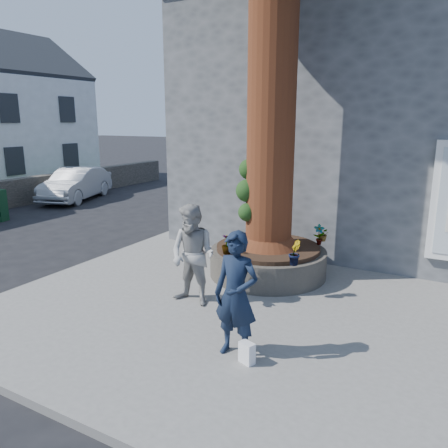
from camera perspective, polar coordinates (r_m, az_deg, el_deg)
The scene contains 13 objects.
ground at distance 7.66m, azimuth -6.07°, elevation -10.90°, with size 120.00×120.00×0.00m, color black.
pavement at distance 7.79m, azimuth 7.50°, elevation -10.02°, with size 9.00×8.00×0.12m, color slate.
yellow_line at distance 10.25m, azimuth -16.95°, elevation -5.00°, with size 0.10×30.00×0.01m, color yellow.
stone_shop at distance 12.97m, azimuth 22.68°, elevation 12.53°, with size 10.30×8.30×6.30m.
planter at distance 8.78m, azimuth 5.73°, elevation -4.76°, with size 2.30×2.30×0.60m.
man at distance 5.69m, azimuth 1.60°, elevation -9.25°, with size 0.61×0.40×1.68m, color #111C31.
woman at distance 7.25m, azimuth -4.09°, elevation -4.07°, with size 0.83×0.64×1.70m, color #9D9B96.
shopping_bag at distance 5.81m, azimuth 3.01°, elevation -16.45°, with size 0.20×0.12×0.28m, color white.
car_silver at distance 18.41m, azimuth -18.78°, elevation 4.96°, with size 1.35×3.88×1.28m, color #A1A5A9.
plant_a at distance 8.87m, azimuth 12.31°, elevation -1.36°, with size 0.22×0.15×0.41m, color gray.
plant_b at distance 7.57m, azimuth 9.18°, elevation -3.72°, with size 0.24×0.23×0.43m, color gray.
plant_c at distance 8.10m, azimuth 0.43°, elevation -2.61°, with size 0.21×0.21×0.37m, color gray.
plant_d at distance 9.15m, azimuth 12.82°, elevation -1.25°, with size 0.28×0.25×0.31m, color gray.
Camera 1 is at (4.06, -5.68, 3.16)m, focal length 35.00 mm.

